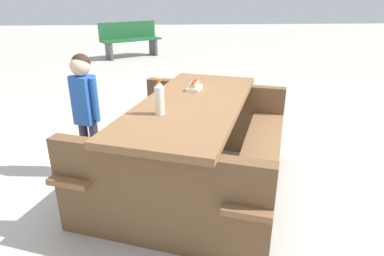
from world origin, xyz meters
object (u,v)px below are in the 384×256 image
at_px(child_in_coat, 85,100).
at_px(park_bench_mid, 130,39).
at_px(picnic_table, 192,137).
at_px(hotdog_tray, 194,86).
at_px(soda_bottle, 159,98).

xyz_separation_m(child_in_coat, park_bench_mid, (5.89, 0.27, -0.24)).
bearing_deg(picnic_table, hotdog_tray, -6.89).
relative_size(hotdog_tray, park_bench_mid, 0.14).
bearing_deg(soda_bottle, child_in_coat, 50.16).
xyz_separation_m(picnic_table, hotdog_tray, (0.33, -0.04, 0.34)).
bearing_deg(picnic_table, child_in_coat, 73.30).
bearing_deg(park_bench_mid, picnic_table, -169.33).
relative_size(soda_bottle, child_in_coat, 0.23).
height_order(soda_bottle, child_in_coat, child_in_coat).
height_order(hotdog_tray, park_bench_mid, park_bench_mid).
distance_m(soda_bottle, park_bench_mid, 6.51).
bearing_deg(hotdog_tray, child_in_coat, 93.73).
relative_size(hotdog_tray, child_in_coat, 0.19).
height_order(picnic_table, soda_bottle, soda_bottle).
bearing_deg(child_in_coat, hotdog_tray, -86.27).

